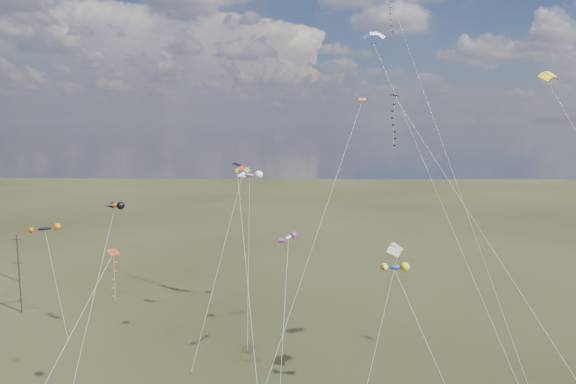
{
  "coord_description": "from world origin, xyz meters",
  "views": [
    {
      "loc": [
        1.41,
        -38.54,
        26.85
      ],
      "look_at": [
        0.0,
        18.0,
        19.0
      ],
      "focal_mm": 32.0,
      "sensor_mm": 36.0,
      "label": 1
    }
  ],
  "objects_px": {
    "utility_pole_near": "(20,284)",
    "parafoil_yellow": "(552,77)",
    "diamond_black_high": "(406,139)",
    "novelty_black_orange": "(45,229)",
    "utility_pole_far": "(18,258)"
  },
  "relations": [
    {
      "from": "utility_pole_near",
      "to": "novelty_black_orange",
      "type": "distance_m",
      "value": 10.55
    },
    {
      "from": "diamond_black_high",
      "to": "parafoil_yellow",
      "type": "relative_size",
      "value": 0.94
    },
    {
      "from": "utility_pole_far",
      "to": "novelty_black_orange",
      "type": "height_order",
      "value": "novelty_black_orange"
    },
    {
      "from": "utility_pole_near",
      "to": "diamond_black_high",
      "type": "bearing_deg",
      "value": -18.67
    },
    {
      "from": "novelty_black_orange",
      "to": "utility_pole_far",
      "type": "bearing_deg",
      "value": 128.84
    },
    {
      "from": "parafoil_yellow",
      "to": "utility_pole_near",
      "type": "bearing_deg",
      "value": 161.07
    },
    {
      "from": "diamond_black_high",
      "to": "parafoil_yellow",
      "type": "distance_m",
      "value": 13.89
    },
    {
      "from": "diamond_black_high",
      "to": "novelty_black_orange",
      "type": "relative_size",
      "value": 2.24
    },
    {
      "from": "diamond_black_high",
      "to": "parafoil_yellow",
      "type": "height_order",
      "value": "parafoil_yellow"
    },
    {
      "from": "novelty_black_orange",
      "to": "diamond_black_high",
      "type": "bearing_deg",
      "value": -17.62
    },
    {
      "from": "utility_pole_near",
      "to": "parafoil_yellow",
      "type": "distance_m",
      "value": 70.61
    },
    {
      "from": "diamond_black_high",
      "to": "parafoil_yellow",
      "type": "bearing_deg",
      "value": -20.05
    },
    {
      "from": "diamond_black_high",
      "to": "novelty_black_orange",
      "type": "xyz_separation_m",
      "value": [
        -44.45,
        14.12,
        -12.42
      ]
    },
    {
      "from": "utility_pole_far",
      "to": "diamond_black_high",
      "type": "relative_size",
      "value": 0.27
    },
    {
      "from": "diamond_black_high",
      "to": "parafoil_yellow",
      "type": "xyz_separation_m",
      "value": [
        11.9,
        -4.34,
        5.7
      ]
    }
  ]
}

